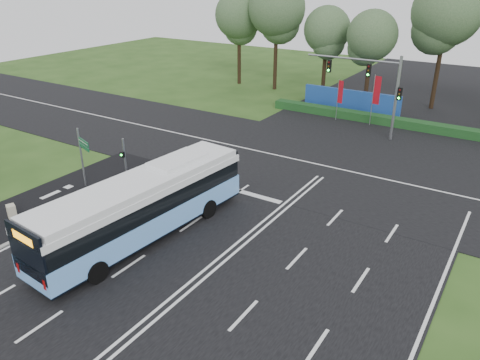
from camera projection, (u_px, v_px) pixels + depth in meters
name	position (u px, v px, depth m)	size (l,w,h in m)	color
ground	(241.00, 240.00, 24.97)	(120.00, 120.00, 0.00)	#294918
road_main	(241.00, 240.00, 24.96)	(20.00, 120.00, 0.04)	black
road_cross	(329.00, 167.00, 34.18)	(120.00, 14.00, 0.05)	black
bike_path	(44.00, 204.00, 28.79)	(5.00, 18.00, 0.06)	black
kerb_strip	(70.00, 213.00, 27.60)	(0.25, 18.00, 0.12)	gray
city_bus	(143.00, 206.00, 24.53)	(3.77, 13.19, 3.73)	#6CABFA
pedestrian_signal	(125.00, 160.00, 30.61)	(0.27, 0.41, 3.28)	gray
street_sign	(83.00, 152.00, 29.90)	(1.51, 0.58, 4.06)	gray
utility_cabinet	(12.00, 212.00, 26.93)	(0.54, 0.45, 0.89)	#BFB59A
banner_flag_left	(340.00, 94.00, 43.67)	(0.56, 0.22, 3.94)	gray
banner_flag_mid	(376.00, 93.00, 41.95)	(0.69, 0.20, 4.71)	gray
traffic_light_gantry	(376.00, 83.00, 38.70)	(8.41, 0.28, 7.00)	gray
hedge	(382.00, 120.00, 43.63)	(22.00, 1.20, 0.80)	#163D1A
blue_hoarding	(351.00, 101.00, 47.22)	(10.00, 0.30, 2.20)	#1B4494
eucalyptus_row	(385.00, 20.00, 47.46)	(41.52, 8.51, 12.93)	black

